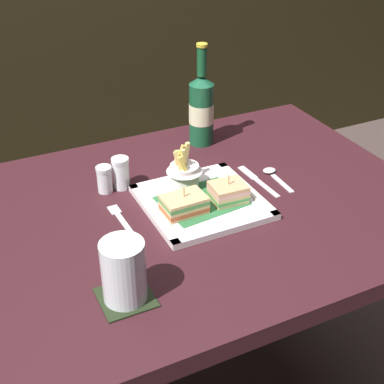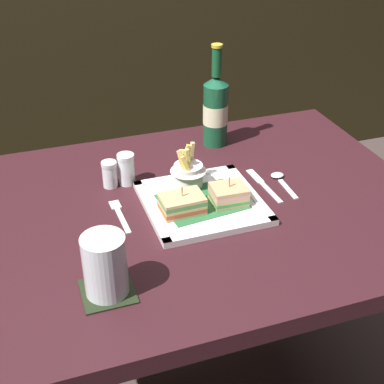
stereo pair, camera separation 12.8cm
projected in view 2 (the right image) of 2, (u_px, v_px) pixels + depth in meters
The scene contains 13 objects.
dining_table at pixel (182, 254), 1.37m from camera, with size 1.19×0.83×0.74m.
square_plate at pixel (202, 203), 1.30m from camera, with size 0.27×0.27×0.02m.
sandwich_half_left at pixel (182, 204), 1.26m from camera, with size 0.10×0.07×0.07m.
sandwich_half_right at pixel (229, 195), 1.29m from camera, with size 0.08×0.07×0.07m.
fries_cup at pixel (188, 171), 1.34m from camera, with size 0.09×0.09×0.11m.
beer_bottle at pixel (216, 109), 1.53m from camera, with size 0.07×0.07×0.29m.
drink_coaster at pixel (108, 291), 1.05m from camera, with size 0.10×0.10×0.00m, color black.
water_glass at pixel (105, 269), 1.02m from camera, with size 0.08×0.08×0.12m.
fork at pixel (120, 214), 1.27m from camera, with size 0.03×0.14×0.00m.
knife at pixel (263, 184), 1.39m from camera, with size 0.02×0.17×0.00m.
spoon at pixel (280, 179), 1.40m from camera, with size 0.04×0.13×0.01m.
salt_shaker at pixel (110, 176), 1.37m from camera, with size 0.04×0.04×0.07m.
pepper_shaker at pixel (126, 171), 1.37m from camera, with size 0.04×0.04×0.08m.
Camera 2 is at (-0.33, -1.03, 1.45)m, focal length 51.30 mm.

